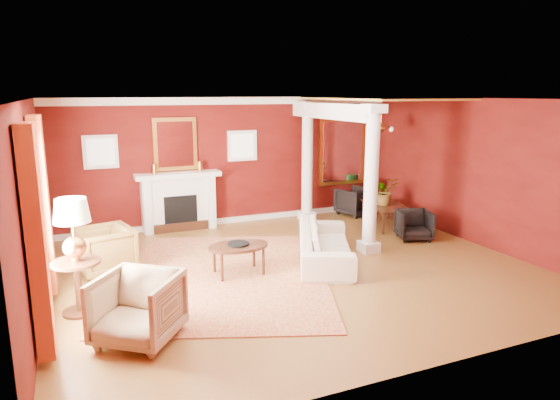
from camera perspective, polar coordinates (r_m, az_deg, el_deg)
name	(u,v)px	position (r m, az deg, el deg)	size (l,w,h in m)	color
ground	(295,269)	(8.78, 1.73, -7.84)	(8.00, 8.00, 0.00)	brown
room_shell	(296,153)	(8.30, 1.82, 5.35)	(8.04, 7.04, 2.92)	#5E120D
fireplace	(179,201)	(11.26, -11.47, -0.15)	(1.85, 0.42, 1.29)	white
overmantel_mirror	(175,144)	(11.19, -11.89, 6.27)	(0.95, 0.07, 1.15)	gold
flank_window_left	(101,152)	(11.02, -19.82, 5.20)	(0.70, 0.07, 0.70)	white
flank_window_right	(242,146)	(11.62, -4.33, 6.21)	(0.70, 0.07, 0.70)	white
left_window	(38,219)	(7.06, -25.88, -2.01)	(0.21, 2.55, 2.60)	white
column_front	(371,179)	(9.48, 10.39, 2.40)	(0.36, 0.36, 2.80)	white
column_back	(307,161)	(11.79, 3.14, 4.49)	(0.36, 0.36, 2.80)	white
header_beam	(331,111)	(10.72, 5.86, 10.07)	(0.30, 3.20, 0.32)	white
amber_ceiling	(382,99)	(11.19, 11.53, 11.26)	(2.30, 3.40, 0.04)	gold
dining_mirror	(342,151)	(12.74, 7.10, 5.55)	(1.30, 0.07, 1.70)	gold
chandelier	(381,128)	(11.28, 11.46, 8.11)	(0.60, 0.62, 0.75)	#B77739
crown_trim	(231,101)	(11.47, -5.61, 11.22)	(8.00, 0.08, 0.16)	white
base_trim	(234,220)	(11.85, -5.33, -2.25)	(8.00, 0.08, 0.12)	white
rug	(226,275)	(8.52, -6.22, -8.47)	(3.32, 4.43, 0.02)	maroon
sofa	(325,237)	(9.05, 5.20, -4.27)	(2.30, 0.67, 0.90)	beige
armchair_leopard	(104,248)	(8.93, -19.43, -5.21)	(0.86, 0.80, 0.88)	black
armchair_stripe	(137,305)	(6.45, -15.99, -11.48)	(0.92, 0.86, 0.94)	tan
coffee_table	(238,248)	(8.39, -4.78, -5.44)	(1.03, 1.03, 0.52)	black
coffee_book	(234,238)	(8.40, -5.33, -4.35)	(0.15, 0.02, 0.21)	black
side_table	(74,236)	(7.28, -22.51, -3.81)	(0.65, 0.65, 1.63)	black
dining_table	(388,209)	(11.65, 12.24, -1.06)	(1.40, 0.49, 0.78)	black
dining_chair_near	(414,224)	(10.73, 15.08, -2.62)	(0.66, 0.62, 0.68)	black
dining_chair_far	(354,200)	(12.58, 8.49, 0.01)	(0.73, 0.69, 0.76)	black
green_urn	(371,200)	(12.82, 10.39, 0.00)	(0.36, 0.36, 0.87)	#16451B
potted_plant	(385,182)	(11.52, 11.92, 2.05)	(0.58, 0.64, 0.50)	#26591E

